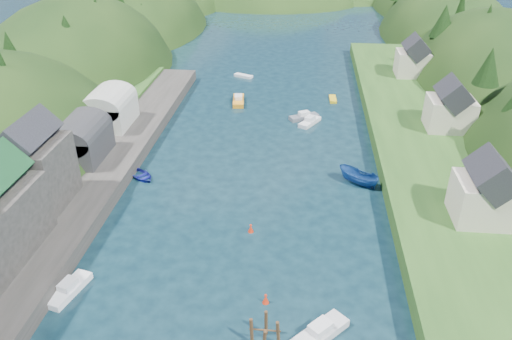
# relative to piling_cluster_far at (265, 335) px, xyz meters

# --- Properties ---
(ground) EXTENTS (600.00, 600.00, 0.00)m
(ground) POSITION_rel_piling_cluster_far_xyz_m (-3.33, 47.00, -1.20)
(ground) COLOR black
(ground) RESTS_ON ground
(hillside_left) EXTENTS (44.00, 245.56, 52.00)m
(hillside_left) POSITION_rel_piling_cluster_far_xyz_m (-48.33, 72.00, -9.23)
(hillside_left) COLOR black
(hillside_left) RESTS_ON ground
(hillside_right) EXTENTS (36.00, 245.56, 48.00)m
(hillside_right) POSITION_rel_piling_cluster_far_xyz_m (41.67, 72.00, -8.62)
(hillside_right) COLOR black
(hillside_right) RESTS_ON ground
(far_hills) EXTENTS (103.00, 68.00, 44.00)m
(far_hills) POSITION_rel_piling_cluster_far_xyz_m (-2.12, 171.01, -12.00)
(far_hills) COLOR black
(far_hills) RESTS_ON ground
(hill_trees) EXTENTS (90.78, 152.49, 12.16)m
(hill_trees) POSITION_rel_piling_cluster_far_xyz_m (-3.28, 61.23, 9.90)
(hill_trees) COLOR black
(hill_trees) RESTS_ON ground
(quay_left) EXTENTS (12.00, 110.00, 2.00)m
(quay_left) POSITION_rel_piling_cluster_far_xyz_m (-27.33, 17.00, -0.20)
(quay_left) COLOR #2D2B28
(quay_left) RESTS_ON ground
(terrace_left_grass) EXTENTS (12.00, 110.00, 2.50)m
(terrace_left_grass) POSITION_rel_piling_cluster_far_xyz_m (-34.33, 17.00, 0.05)
(terrace_left_grass) COLOR #234719
(terrace_left_grass) RESTS_ON ground
(boat_sheds) EXTENTS (7.00, 21.00, 7.50)m
(boat_sheds) POSITION_rel_piling_cluster_far_xyz_m (-29.33, 36.00, 4.07)
(boat_sheds) COLOR #2D2D30
(boat_sheds) RESTS_ON quay_left
(terrace_right) EXTENTS (16.00, 120.00, 2.40)m
(terrace_right) POSITION_rel_piling_cluster_far_xyz_m (21.67, 37.00, -0.00)
(terrace_right) COLOR #234719
(terrace_right) RESTS_ON ground
(right_bank_cottages) EXTENTS (9.00, 59.24, 8.41)m
(right_bank_cottages) POSITION_rel_piling_cluster_far_xyz_m (24.67, 45.33, 4.64)
(right_bank_cottages) COLOR beige
(right_bank_cottages) RESTS_ON terrace_right
(piling_cluster_far) EXTENTS (2.84, 2.68, 3.55)m
(piling_cluster_far) POSITION_rel_piling_cluster_far_xyz_m (0.00, 0.00, 0.00)
(piling_cluster_far) COLOR #382314
(piling_cluster_far) RESTS_ON ground
(channel_buoy_near) EXTENTS (0.70, 0.70, 1.10)m
(channel_buoy_near) POSITION_rel_piling_cluster_far_xyz_m (-0.36, 5.21, -0.72)
(channel_buoy_near) COLOR #B0250E
(channel_buoy_near) RESTS_ON ground
(channel_buoy_far) EXTENTS (0.70, 0.70, 1.10)m
(channel_buoy_far) POSITION_rel_piling_cluster_far_xyz_m (-3.14, 16.88, -0.72)
(channel_buoy_far) COLOR #B0250E
(channel_buoy_far) RESTS_ON ground
(moored_boats) EXTENTS (36.48, 94.90, 2.47)m
(moored_boats) POSITION_rel_piling_cluster_far_xyz_m (-5.33, 15.48, -0.46)
(moored_boats) COLOR silver
(moored_boats) RESTS_ON ground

